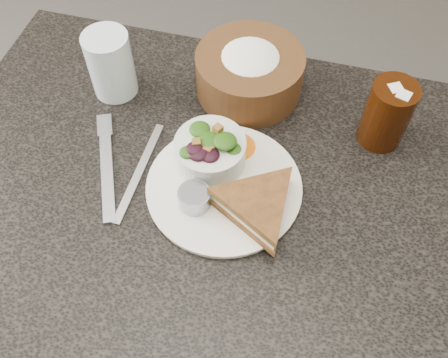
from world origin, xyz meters
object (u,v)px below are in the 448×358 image
dining_table (220,279)px  dressing_ramekin (194,198)px  sandwich (258,205)px  salad_bowl (210,148)px  water_glass (111,64)px  bread_basket (250,67)px  cola_glass (388,112)px  dinner_plate (224,187)px

dining_table → dressing_ramekin: dressing_ramekin is taller
dining_table → sandwich: bearing=-23.0°
salad_bowl → water_glass: (-0.22, 0.12, 0.02)m
dining_table → bread_basket: bearing=91.2°
sandwich → water_glass: water_glass is taller
salad_bowl → bread_basket: bearing=83.4°
sandwich → dressing_ramekin: bearing=-146.5°
dressing_ramekin → water_glass: (-0.22, 0.21, 0.04)m
water_glass → cola_glass: bearing=1.1°
dining_table → sandwich: size_ratio=6.19×
dinner_plate → water_glass: size_ratio=2.02×
dining_table → sandwich: sandwich is taller
dinner_plate → water_glass: bearing=146.8°
sandwich → dressing_ramekin: size_ratio=3.10×
salad_bowl → bread_basket: size_ratio=0.60×
cola_glass → water_glass: bearing=-178.9°
salad_bowl → dinner_plate: bearing=-50.8°
dining_table → salad_bowl: bearing=119.1°
dining_table → cola_glass: cola_glass is taller
sandwich → water_glass: bearing=176.3°
dining_table → bread_basket: 0.49m
salad_bowl → dressing_ramekin: (-0.00, -0.09, -0.02)m
dinner_plate → sandwich: sandwich is taller
dressing_ramekin → cola_glass: size_ratio=0.39×
salad_bowl → dressing_ramekin: salad_bowl is taller
dressing_ramekin → bread_basket: (0.02, 0.28, 0.03)m
sandwich → water_glass: (-0.32, 0.20, 0.03)m
dinner_plate → sandwich: (0.06, -0.04, 0.03)m
dinner_plate → water_glass: (-0.26, 0.17, 0.06)m
bread_basket → water_glass: bearing=-165.3°
bread_basket → water_glass: 0.25m
bread_basket → cola_glass: size_ratio=1.48×
bread_basket → water_glass: water_glass is taller
dressing_ramekin → cola_glass: bearing=39.1°
salad_bowl → bread_basket: 0.19m
salad_bowl → water_glass: 0.25m
cola_glass → water_glass: 0.49m
salad_bowl → cola_glass: (0.27, 0.13, 0.02)m
bread_basket → cola_glass: bearing=-12.2°
salad_bowl → cola_glass: 0.30m
dinner_plate → salad_bowl: salad_bowl is taller
dining_table → dressing_ramekin: bearing=-126.3°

